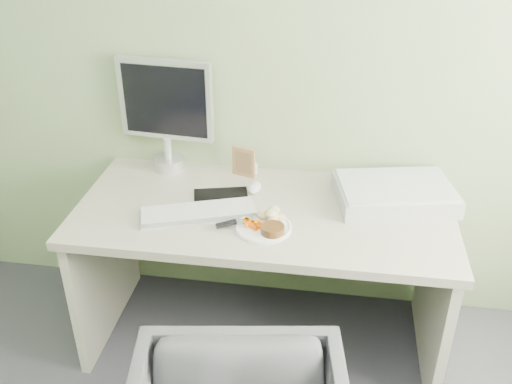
# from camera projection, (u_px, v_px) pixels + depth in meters

# --- Properties ---
(wall_back) EXTENTS (3.50, 0.00, 3.50)m
(wall_back) POSITION_uv_depth(u_px,v_px,m) (277.00, 40.00, 2.44)
(wall_back) COLOR gray
(wall_back) RESTS_ON floor
(desk) EXTENTS (1.60, 0.75, 0.73)m
(desk) POSITION_uv_depth(u_px,v_px,m) (263.00, 244.00, 2.51)
(desk) COLOR #BFB5A0
(desk) RESTS_ON floor
(plate) EXTENTS (0.23, 0.23, 0.01)m
(plate) POSITION_uv_depth(u_px,v_px,m) (264.00, 228.00, 2.28)
(plate) COLOR white
(plate) RESTS_ON desk
(steak) EXTENTS (0.11, 0.11, 0.03)m
(steak) POSITION_uv_depth(u_px,v_px,m) (273.00, 229.00, 2.24)
(steak) COLOR black
(steak) RESTS_ON plate
(potato_pile) EXTENTS (0.11, 0.09, 0.05)m
(potato_pile) POSITION_uv_depth(u_px,v_px,m) (273.00, 215.00, 2.31)
(potato_pile) COLOR tan
(potato_pile) RESTS_ON plate
(carrot_heap) EXTENTS (0.07, 0.07, 0.04)m
(carrot_heap) POSITION_uv_depth(u_px,v_px,m) (252.00, 223.00, 2.27)
(carrot_heap) COLOR #F06305
(carrot_heap) RESTS_ON plate
(steak_knife) EXTENTS (0.20, 0.13, 0.02)m
(steak_knife) POSITION_uv_depth(u_px,v_px,m) (235.00, 222.00, 2.29)
(steak_knife) COLOR silver
(steak_knife) RESTS_ON plate
(mousepad) EXTENTS (0.28, 0.26, 0.00)m
(mousepad) POSITION_uv_depth(u_px,v_px,m) (221.00, 200.00, 2.49)
(mousepad) COLOR black
(mousepad) RESTS_ON desk
(keyboard) EXTENTS (0.49, 0.29, 0.02)m
(keyboard) POSITION_uv_depth(u_px,v_px,m) (199.00, 212.00, 2.37)
(keyboard) COLOR white
(keyboard) RESTS_ON desk
(computer_mouse) EXTENTS (0.07, 0.11, 0.04)m
(computer_mouse) POSITION_uv_depth(u_px,v_px,m) (254.00, 188.00, 2.55)
(computer_mouse) COLOR white
(computer_mouse) RESTS_ON desk
(photo_frame) EXTENTS (0.11, 0.05, 0.14)m
(photo_frame) POSITION_uv_depth(u_px,v_px,m) (244.00, 162.00, 2.65)
(photo_frame) COLOR olive
(photo_frame) RESTS_ON desk
(eyedrop_bottle) EXTENTS (0.02, 0.02, 0.07)m
(eyedrop_bottle) POSITION_uv_depth(u_px,v_px,m) (255.00, 168.00, 2.68)
(eyedrop_bottle) COLOR white
(eyedrop_bottle) RESTS_ON desk
(scanner) EXTENTS (0.55, 0.42, 0.08)m
(scanner) POSITION_uv_depth(u_px,v_px,m) (395.00, 194.00, 2.45)
(scanner) COLOR #A2A3A9
(scanner) RESTS_ON desk
(monitor) EXTENTS (0.44, 0.14, 0.53)m
(monitor) POSITION_uv_depth(u_px,v_px,m) (166.00, 109.00, 2.61)
(monitor) COLOR silver
(monitor) RESTS_ON desk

